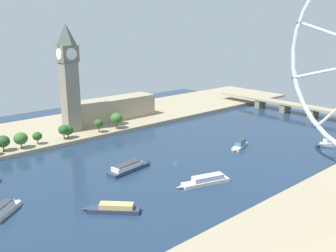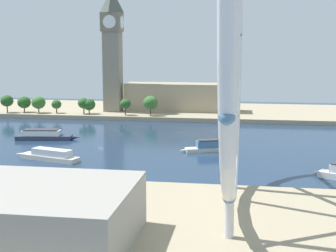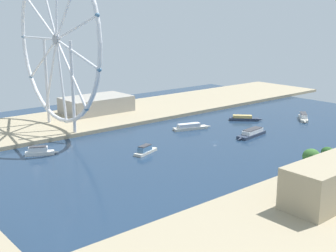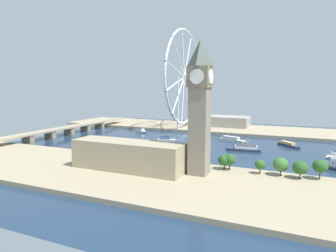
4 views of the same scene
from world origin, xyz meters
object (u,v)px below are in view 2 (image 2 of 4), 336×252
Objects in this scene: tour_boat_1 at (44,135)px; tour_boat_5 at (50,155)px; tour_boat_2 at (206,147)px; clock_tower at (112,48)px; riverside_hall at (7,214)px; parliament_block at (181,97)px.

tour_boat_1 reaches higher than tour_boat_5.
tour_boat_1 is at bearing -29.51° from tour_boat_2.
riverside_hall is at bearing 8.98° from clock_tower.
parliament_block is 159.93m from tour_boat_5.
clock_tower is 2.59× the size of tour_boat_5.
clock_tower reaches higher than tour_boat_5.
tour_boat_2 is (115.83, 77.03, -46.34)m from clock_tower.
riverside_hall reaches higher than tour_boat_1.
parliament_block is 3.51× the size of tour_boat_2.
riverside_hall is at bearing -2.31° from parliament_block.
tour_boat_5 is at bearing -72.55° from tour_boat_1.
tour_boat_5 is at bearing -14.23° from parliament_block.
tour_boat_2 reaches higher than tour_boat_1.
riverside_hall reaches higher than tour_boat_2.
parliament_block is (-10.18, 48.46, -35.64)m from clock_tower.
tour_boat_2 reaches higher than tour_boat_5.
riverside_hall is 102.28m from tour_boat_5.
clock_tower reaches higher than parliament_block.
riverside_hall is (252.41, -10.19, -2.85)m from parliament_block.
clock_tower is 1.08× the size of parliament_block.
tour_boat_5 is (45.91, 21.97, -0.25)m from tour_boat_1.
parliament_block reaches higher than tour_boat_5.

